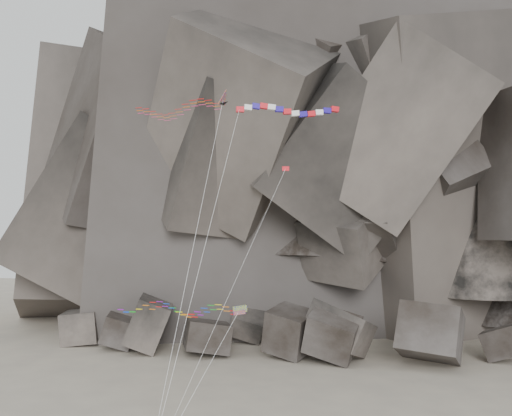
% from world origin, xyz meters
% --- Properties ---
extents(headland, '(110.00, 70.00, 84.00)m').
position_xyz_m(headland, '(0.00, 70.00, 42.00)').
color(headland, '#5A514A').
rests_on(headland, ground).
extents(boulder_field, '(69.25, 17.13, 9.61)m').
position_xyz_m(boulder_field, '(-2.37, 31.07, 2.63)').
color(boulder_field, '#47423F').
rests_on(boulder_field, ground).
extents(delta_kite, '(10.80, 18.75, 30.41)m').
position_xyz_m(delta_kite, '(-6.33, 4.99, 30.16)').
color(delta_kite, red).
rests_on(delta_kite, ground).
extents(banner_kite, '(10.67, 21.94, 28.99)m').
position_xyz_m(banner_kite, '(4.93, 6.49, 29.65)').
color(banner_kite, red).
rests_on(banner_kite, ground).
extents(parafoil_kite, '(13.21, 13.94, 9.98)m').
position_xyz_m(parafoil_kite, '(-4.47, 0.60, 10.86)').
color(parafoil_kite, '#D8F30D').
rests_on(parafoil_kite, ground).
extents(pennant_kite, '(7.30, 12.54, 22.02)m').
position_xyz_m(pennant_kite, '(4.66, -3.17, 18.55)').
color(pennant_kite, red).
rests_on(pennant_kite, ground).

